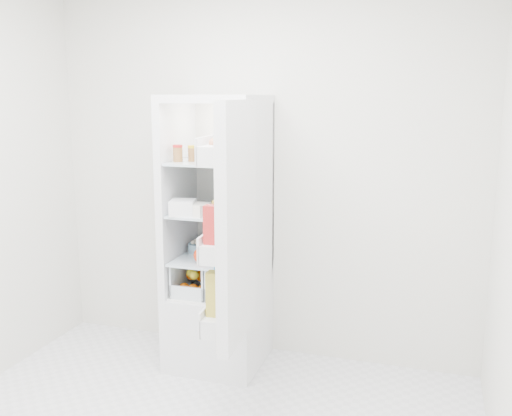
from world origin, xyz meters
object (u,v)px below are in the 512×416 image
(red_cabbage, at_px, (232,241))
(fridge_door, at_px, (232,228))
(refrigerator, at_px, (221,266))
(mushroom_bowl, at_px, (198,248))

(red_cabbage, relative_size, fridge_door, 0.13)
(refrigerator, distance_m, fridge_door, 0.83)
(refrigerator, xyz_separation_m, fridge_door, (0.32, -0.64, 0.43))
(refrigerator, relative_size, mushroom_bowl, 13.58)
(refrigerator, bearing_deg, red_cabbage, 42.43)
(refrigerator, xyz_separation_m, red_cabbage, (0.06, 0.06, 0.17))
(mushroom_bowl, relative_size, fridge_door, 0.10)
(mushroom_bowl, xyz_separation_m, fridge_door, (0.49, -0.64, 0.31))
(refrigerator, relative_size, red_cabbage, 10.46)
(refrigerator, bearing_deg, mushroom_bowl, 179.18)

